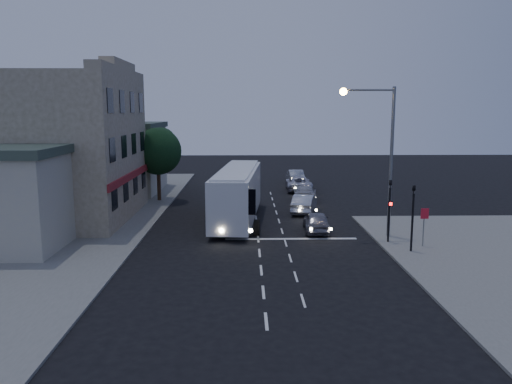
{
  "coord_description": "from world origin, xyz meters",
  "views": [
    {
      "loc": [
        -0.74,
        -27.46,
        7.72
      ],
      "look_at": [
        -0.04,
        6.32,
        2.2
      ],
      "focal_mm": 35.0,
      "sensor_mm": 36.0,
      "label": 1
    }
  ],
  "objects_px": {
    "car_suv": "(316,222)",
    "traffic_signal_main": "(390,203)",
    "car_sedan_c": "(299,183)",
    "street_tree": "(158,149)",
    "car_extra": "(295,176)",
    "traffic_signal_side": "(413,210)",
    "tour_bus": "(238,193)",
    "car_sedan_b": "(305,193)",
    "streetlight": "(381,144)",
    "car_sedan_a": "(304,203)",
    "regulatory_sign": "(424,221)"
  },
  "relations": [
    {
      "from": "regulatory_sign",
      "to": "streetlight",
      "type": "distance_m",
      "value": 5.18
    },
    {
      "from": "car_suv",
      "to": "car_sedan_b",
      "type": "distance_m",
      "value": 11.15
    },
    {
      "from": "car_extra",
      "to": "traffic_signal_main",
      "type": "distance_m",
      "value": 25.35
    },
    {
      "from": "traffic_signal_main",
      "to": "streetlight",
      "type": "distance_m",
      "value": 3.61
    },
    {
      "from": "car_sedan_a",
      "to": "streetlight",
      "type": "bearing_deg",
      "value": 129.2
    },
    {
      "from": "car_suv",
      "to": "streetlight",
      "type": "height_order",
      "value": "streetlight"
    },
    {
      "from": "traffic_signal_main",
      "to": "car_sedan_a",
      "type": "bearing_deg",
      "value": 113.01
    },
    {
      "from": "tour_bus",
      "to": "car_suv",
      "type": "relative_size",
      "value": 3.17
    },
    {
      "from": "car_sedan_c",
      "to": "street_tree",
      "type": "xyz_separation_m",
      "value": [
        -12.63,
        -5.52,
        3.78
      ]
    },
    {
      "from": "traffic_signal_main",
      "to": "regulatory_sign",
      "type": "height_order",
      "value": "traffic_signal_main"
    },
    {
      "from": "car_sedan_b",
      "to": "car_extra",
      "type": "height_order",
      "value": "car_extra"
    },
    {
      "from": "tour_bus",
      "to": "car_sedan_b",
      "type": "height_order",
      "value": "tour_bus"
    },
    {
      "from": "traffic_signal_side",
      "to": "car_sedan_b",
      "type": "bearing_deg",
      "value": 103.74
    },
    {
      "from": "tour_bus",
      "to": "car_extra",
      "type": "height_order",
      "value": "tour_bus"
    },
    {
      "from": "traffic_signal_main",
      "to": "traffic_signal_side",
      "type": "bearing_deg",
      "value": -70.51
    },
    {
      "from": "car_extra",
      "to": "street_tree",
      "type": "relative_size",
      "value": 0.71
    },
    {
      "from": "car_extra",
      "to": "street_tree",
      "type": "height_order",
      "value": "street_tree"
    },
    {
      "from": "traffic_signal_main",
      "to": "streetlight",
      "type": "xyz_separation_m",
      "value": [
        -0.26,
        1.42,
        3.31
      ]
    },
    {
      "from": "car_suv",
      "to": "street_tree",
      "type": "relative_size",
      "value": 0.63
    },
    {
      "from": "tour_bus",
      "to": "streetlight",
      "type": "bearing_deg",
      "value": -24.71
    },
    {
      "from": "tour_bus",
      "to": "car_sedan_a",
      "type": "height_order",
      "value": "tour_bus"
    },
    {
      "from": "tour_bus",
      "to": "car_extra",
      "type": "xyz_separation_m",
      "value": [
        5.93,
        18.74,
        -1.29
      ]
    },
    {
      "from": "car_suv",
      "to": "street_tree",
      "type": "height_order",
      "value": "street_tree"
    },
    {
      "from": "traffic_signal_main",
      "to": "regulatory_sign",
      "type": "xyz_separation_m",
      "value": [
        1.7,
        -1.01,
        -0.82
      ]
    },
    {
      "from": "regulatory_sign",
      "to": "car_sedan_c",
      "type": "bearing_deg",
      "value": 103.2
    },
    {
      "from": "traffic_signal_side",
      "to": "regulatory_sign",
      "type": "xyz_separation_m",
      "value": [
        1.0,
        0.96,
        -0.82
      ]
    },
    {
      "from": "car_sedan_c",
      "to": "tour_bus",
      "type": "bearing_deg",
      "value": 68.84
    },
    {
      "from": "tour_bus",
      "to": "car_suv",
      "type": "bearing_deg",
      "value": -28.18
    },
    {
      "from": "tour_bus",
      "to": "car_sedan_c",
      "type": "distance_m",
      "value": 14.64
    },
    {
      "from": "car_sedan_c",
      "to": "street_tree",
      "type": "relative_size",
      "value": 0.83
    },
    {
      "from": "car_sedan_c",
      "to": "car_extra",
      "type": "bearing_deg",
      "value": -89.77
    },
    {
      "from": "car_sedan_a",
      "to": "street_tree",
      "type": "relative_size",
      "value": 0.7
    },
    {
      "from": "regulatory_sign",
      "to": "traffic_signal_side",
      "type": "bearing_deg",
      "value": -136.08
    },
    {
      "from": "car_sedan_b",
      "to": "car_sedan_c",
      "type": "distance_m",
      "value": 5.61
    },
    {
      "from": "street_tree",
      "to": "tour_bus",
      "type": "bearing_deg",
      "value": -48.86
    },
    {
      "from": "regulatory_sign",
      "to": "street_tree",
      "type": "height_order",
      "value": "street_tree"
    },
    {
      "from": "car_sedan_a",
      "to": "traffic_signal_main",
      "type": "bearing_deg",
      "value": 127.05
    },
    {
      "from": "car_suv",
      "to": "traffic_signal_main",
      "type": "distance_m",
      "value": 5.17
    },
    {
      "from": "car_sedan_c",
      "to": "streetlight",
      "type": "bearing_deg",
      "value": 101.13
    },
    {
      "from": "car_extra",
      "to": "streetlight",
      "type": "height_order",
      "value": "streetlight"
    },
    {
      "from": "traffic_signal_side",
      "to": "street_tree",
      "type": "bearing_deg",
      "value": 135.5
    },
    {
      "from": "traffic_signal_main",
      "to": "street_tree",
      "type": "xyz_separation_m",
      "value": [
        -15.81,
        14.25,
        2.08
      ]
    },
    {
      "from": "car_sedan_b",
      "to": "traffic_signal_side",
      "type": "distance_m",
      "value": 16.7
    },
    {
      "from": "car_suv",
      "to": "traffic_signal_side",
      "type": "xyz_separation_m",
      "value": [
        4.51,
        -5.0,
        1.76
      ]
    },
    {
      "from": "traffic_signal_main",
      "to": "traffic_signal_side",
      "type": "xyz_separation_m",
      "value": [
        0.7,
        -1.98,
        0.0
      ]
    },
    {
      "from": "car_sedan_a",
      "to": "car_extra",
      "type": "relative_size",
      "value": 0.99
    },
    {
      "from": "traffic_signal_main",
      "to": "car_extra",
      "type": "bearing_deg",
      "value": 96.81
    },
    {
      "from": "traffic_signal_side",
      "to": "regulatory_sign",
      "type": "height_order",
      "value": "traffic_signal_side"
    },
    {
      "from": "car_suv",
      "to": "car_sedan_c",
      "type": "xyz_separation_m",
      "value": [
        0.63,
        16.75,
        0.06
      ]
    },
    {
      "from": "car_sedan_c",
      "to": "traffic_signal_side",
      "type": "height_order",
      "value": "traffic_signal_side"
    }
  ]
}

